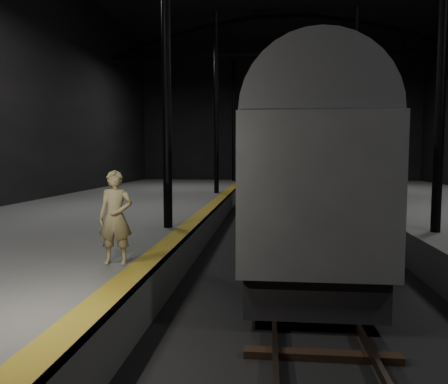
# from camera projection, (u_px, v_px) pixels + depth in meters

# --- Properties ---
(ground) EXTENTS (44.00, 44.00, 0.00)m
(ground) POSITION_uv_depth(u_px,v_px,m) (290.00, 238.00, 16.61)
(ground) COLOR black
(ground) RESTS_ON ground
(platform_left) EXTENTS (9.00, 43.80, 1.00)m
(platform_left) POSITION_uv_depth(u_px,v_px,m) (100.00, 222.00, 17.33)
(platform_left) COLOR #585855
(platform_left) RESTS_ON ground
(tactile_strip) EXTENTS (0.50, 43.80, 0.01)m
(tactile_strip) POSITION_uv_depth(u_px,v_px,m) (206.00, 211.00, 16.85)
(tactile_strip) COLOR olive
(tactile_strip) RESTS_ON platform_left
(track) EXTENTS (2.40, 43.00, 0.24)m
(track) POSITION_uv_depth(u_px,v_px,m) (290.00, 236.00, 16.60)
(track) COLOR #3F3328
(track) RESTS_ON ground
(train) EXTENTS (2.87, 19.12, 5.11)m
(train) POSITION_uv_depth(u_px,v_px,m) (291.00, 163.00, 16.61)
(train) COLOR #919599
(train) RESTS_ON ground
(woman) EXTENTS (0.69, 0.48, 1.84)m
(woman) POSITION_uv_depth(u_px,v_px,m) (116.00, 217.00, 8.49)
(woman) COLOR tan
(woman) RESTS_ON platform_left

